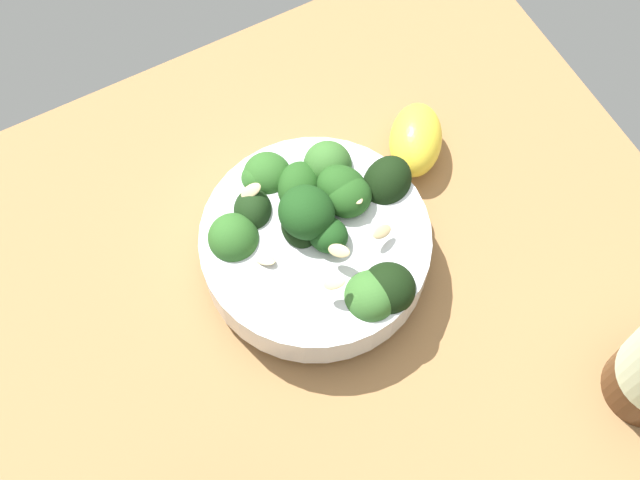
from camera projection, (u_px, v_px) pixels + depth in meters
ground_plane at (347, 328)px, 70.74cm from camera, size 61.07×61.07×4.52cm
bowl_of_broccoli at (320, 236)px, 67.68cm from camera, size 19.59×18.88×9.51cm
lemon_wedge at (416, 140)px, 73.40cm from camera, size 7.84×8.37×4.55cm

